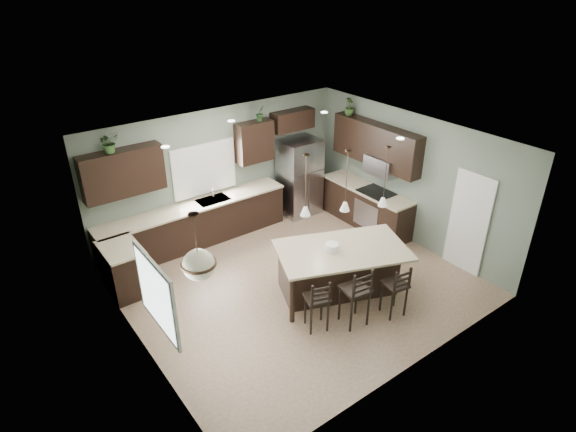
# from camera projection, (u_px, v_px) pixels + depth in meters

# --- Properties ---
(ground) EXTENTS (6.00, 6.00, 0.00)m
(ground) POSITION_uv_depth(u_px,v_px,m) (296.00, 283.00, 9.24)
(ground) COLOR #9E8466
(ground) RESTS_ON ground
(pantry_door) EXTENTS (0.04, 0.82, 2.04)m
(pantry_door) POSITION_uv_depth(u_px,v_px,m) (469.00, 223.00, 9.23)
(pantry_door) COLOR white
(pantry_door) RESTS_ON ground
(window_back) EXTENTS (1.35, 0.02, 1.00)m
(window_back) POSITION_uv_depth(u_px,v_px,m) (204.00, 169.00, 10.24)
(window_back) COLOR white
(window_back) RESTS_ON room_shell
(window_left) EXTENTS (0.02, 1.10, 1.00)m
(window_left) POSITION_uv_depth(u_px,v_px,m) (155.00, 295.00, 6.37)
(window_left) COLOR white
(window_left) RESTS_ON room_shell
(left_return_cabs) EXTENTS (0.60, 0.90, 0.90)m
(left_return_cabs) POSITION_uv_depth(u_px,v_px,m) (123.00, 270.00, 8.81)
(left_return_cabs) COLOR black
(left_return_cabs) RESTS_ON ground
(left_return_countertop) EXTENTS (0.66, 0.96, 0.04)m
(left_return_countertop) POSITION_uv_depth(u_px,v_px,m) (120.00, 248.00, 8.60)
(left_return_countertop) COLOR beige
(left_return_countertop) RESTS_ON left_return_cabs
(back_lower_cabs) EXTENTS (4.20, 0.60, 0.90)m
(back_lower_cabs) POSITION_uv_depth(u_px,v_px,m) (196.00, 225.00, 10.32)
(back_lower_cabs) COLOR black
(back_lower_cabs) RESTS_ON ground
(back_countertop) EXTENTS (4.20, 0.66, 0.04)m
(back_countertop) POSITION_uv_depth(u_px,v_px,m) (194.00, 206.00, 10.08)
(back_countertop) COLOR beige
(back_countertop) RESTS_ON back_lower_cabs
(sink_inset) EXTENTS (0.70, 0.45, 0.01)m
(sink_inset) POSITION_uv_depth(u_px,v_px,m) (213.00, 200.00, 10.31)
(sink_inset) COLOR gray
(sink_inset) RESTS_ON back_countertop
(faucet) EXTENTS (0.02, 0.02, 0.28)m
(faucet) POSITION_uv_depth(u_px,v_px,m) (213.00, 194.00, 10.22)
(faucet) COLOR silver
(faucet) RESTS_ON back_countertop
(back_upper_left) EXTENTS (1.55, 0.34, 0.90)m
(back_upper_left) POSITION_uv_depth(u_px,v_px,m) (123.00, 173.00, 9.02)
(back_upper_left) COLOR black
(back_upper_left) RESTS_ON room_shell
(back_upper_right) EXTENTS (0.85, 0.34, 0.90)m
(back_upper_right) POSITION_uv_depth(u_px,v_px,m) (254.00, 142.00, 10.57)
(back_upper_right) COLOR black
(back_upper_right) RESTS_ON room_shell
(fridge_header) EXTENTS (1.05, 0.34, 0.45)m
(fridge_header) POSITION_uv_depth(u_px,v_px,m) (293.00, 120.00, 10.99)
(fridge_header) COLOR black
(fridge_header) RESTS_ON room_shell
(right_lower_cabs) EXTENTS (0.60, 2.35, 0.90)m
(right_lower_cabs) POSITION_uv_depth(u_px,v_px,m) (366.00, 207.00, 11.07)
(right_lower_cabs) COLOR black
(right_lower_cabs) RESTS_ON ground
(right_countertop) EXTENTS (0.66, 2.35, 0.04)m
(right_countertop) POSITION_uv_depth(u_px,v_px,m) (367.00, 189.00, 10.84)
(right_countertop) COLOR beige
(right_countertop) RESTS_ON right_lower_cabs
(cooktop) EXTENTS (0.58, 0.75, 0.02)m
(cooktop) POSITION_uv_depth(u_px,v_px,m) (376.00, 192.00, 10.63)
(cooktop) COLOR black
(cooktop) RESTS_ON right_countertop
(wall_oven_front) EXTENTS (0.01, 0.72, 0.60)m
(wall_oven_front) POSITION_uv_depth(u_px,v_px,m) (365.00, 215.00, 10.71)
(wall_oven_front) COLOR gray
(wall_oven_front) RESTS_ON right_lower_cabs
(right_upper_cabs) EXTENTS (0.34, 2.35, 0.90)m
(right_upper_cabs) POSITION_uv_depth(u_px,v_px,m) (376.00, 144.00, 10.43)
(right_upper_cabs) COLOR black
(right_upper_cabs) RESTS_ON room_shell
(microwave) EXTENTS (0.40, 0.75, 0.40)m
(microwave) POSITION_uv_depth(u_px,v_px,m) (382.00, 166.00, 10.40)
(microwave) COLOR gray
(microwave) RESTS_ON right_upper_cabs
(refrigerator) EXTENTS (0.90, 0.74, 1.85)m
(refrigerator) POSITION_uv_depth(u_px,v_px,m) (299.00, 177.00, 11.42)
(refrigerator) COLOR #9B9AA3
(refrigerator) RESTS_ON ground
(kitchen_island) EXTENTS (2.63, 2.08, 0.92)m
(kitchen_island) POSITION_uv_depth(u_px,v_px,m) (341.00, 271.00, 8.79)
(kitchen_island) COLOR black
(kitchen_island) RESTS_ON ground
(serving_dish) EXTENTS (0.24, 0.24, 0.14)m
(serving_dish) POSITION_uv_depth(u_px,v_px,m) (332.00, 247.00, 8.49)
(serving_dish) COLOR white
(serving_dish) RESTS_ON kitchen_island
(bar_stool_left) EXTENTS (0.47, 0.47, 1.00)m
(bar_stool_left) POSITION_uv_depth(u_px,v_px,m) (317.00, 303.00, 7.88)
(bar_stool_left) COLOR black
(bar_stool_left) RESTS_ON ground
(bar_stool_center) EXTENTS (0.48, 0.48, 1.14)m
(bar_stool_center) POSITION_uv_depth(u_px,v_px,m) (355.00, 295.00, 7.96)
(bar_stool_center) COLOR black
(bar_stool_center) RESTS_ON ground
(bar_stool_right) EXTENTS (0.44, 0.44, 1.01)m
(bar_stool_right) POSITION_uv_depth(u_px,v_px,m) (395.00, 289.00, 8.21)
(bar_stool_right) COLOR black
(bar_stool_right) RESTS_ON ground
(pendant_left) EXTENTS (0.17, 0.17, 1.10)m
(pendant_left) POSITION_uv_depth(u_px,v_px,m) (306.00, 186.00, 7.79)
(pendant_left) COLOR silver
(pendant_left) RESTS_ON room_shell
(pendant_center) EXTENTS (0.17, 0.17, 1.10)m
(pendant_center) POSITION_uv_depth(u_px,v_px,m) (346.00, 181.00, 7.95)
(pendant_center) COLOR silver
(pendant_center) RESTS_ON room_shell
(pendant_right) EXTENTS (0.17, 0.17, 1.10)m
(pendant_right) POSITION_uv_depth(u_px,v_px,m) (385.00, 177.00, 8.11)
(pendant_right) COLOR silver
(pendant_right) RESTS_ON room_shell
(chandelier) EXTENTS (0.46, 0.46, 0.96)m
(chandelier) POSITION_uv_depth(u_px,v_px,m) (197.00, 247.00, 5.98)
(chandelier) COLOR beige
(chandelier) RESTS_ON room_shell
(plant_back_left) EXTENTS (0.40, 0.36, 0.39)m
(plant_back_left) POSITION_uv_depth(u_px,v_px,m) (109.00, 142.00, 8.61)
(plant_back_left) COLOR #2A4C21
(plant_back_left) RESTS_ON back_upper_left
(plant_back_right) EXTENTS (0.21, 0.18, 0.35)m
(plant_back_right) POSITION_uv_depth(u_px,v_px,m) (260.00, 113.00, 10.34)
(plant_back_right) COLOR #23481F
(plant_back_right) RESTS_ON back_upper_right
(plant_right_wall) EXTENTS (0.28, 0.28, 0.39)m
(plant_right_wall) POSITION_uv_depth(u_px,v_px,m) (349.00, 107.00, 10.73)
(plant_right_wall) COLOR #2F4B20
(plant_right_wall) RESTS_ON right_upper_cabs
(room_shell) EXTENTS (6.00, 6.00, 6.00)m
(room_shell) POSITION_uv_depth(u_px,v_px,m) (297.00, 204.00, 8.44)
(room_shell) COLOR slate
(room_shell) RESTS_ON ground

